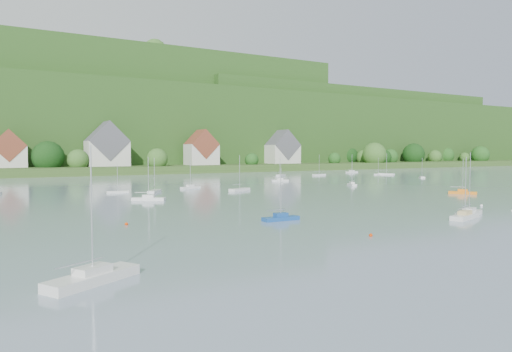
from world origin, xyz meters
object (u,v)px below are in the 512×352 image
at_px(near_sailboat_2, 465,216).
at_px(near_sailboat_1, 281,217).
at_px(near_sailboat_0, 93,276).
at_px(near_sailboat_3, 469,213).
at_px(near_sailboat_5, 462,192).

bearing_deg(near_sailboat_2, near_sailboat_1, 136.69).
bearing_deg(near_sailboat_1, near_sailboat_0, -146.06).
height_order(near_sailboat_3, near_sailboat_5, near_sailboat_3).
distance_m(near_sailboat_0, near_sailboat_1, 32.43).
xyz_separation_m(near_sailboat_2, near_sailboat_5, (31.89, 24.08, -0.02)).
height_order(near_sailboat_1, near_sailboat_2, near_sailboat_2).
distance_m(near_sailboat_1, near_sailboat_5, 55.31).
bearing_deg(near_sailboat_5, near_sailboat_3, -89.92).
distance_m(near_sailboat_3, near_sailboat_5, 36.65).
bearing_deg(near_sailboat_1, near_sailboat_2, -26.68).
bearing_deg(near_sailboat_1, near_sailboat_5, 13.62).
bearing_deg(near_sailboat_3, near_sailboat_5, 17.18).
relative_size(near_sailboat_0, near_sailboat_1, 1.37).
distance_m(near_sailboat_1, near_sailboat_2, 24.37).
bearing_deg(near_sailboat_0, near_sailboat_1, 3.93).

